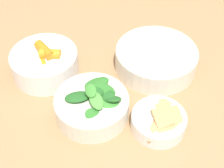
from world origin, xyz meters
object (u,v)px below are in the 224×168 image
object	(u,v)px
bowl_beans_hotdog	(156,59)
bowl_carrots	(45,62)
bowl_cookies	(159,120)
bowl_greens	(93,104)

from	to	relation	value
bowl_beans_hotdog	bowl_carrots	bearing A→B (deg)	-173.38
bowl_carrots	bowl_cookies	distance (m)	0.30
bowl_carrots	bowl_beans_hotdog	bearing A→B (deg)	6.62
bowl_beans_hotdog	bowl_cookies	distance (m)	0.18
bowl_greens	bowl_beans_hotdog	world-z (taller)	bowl_greens
bowl_carrots	bowl_cookies	world-z (taller)	bowl_carrots
bowl_carrots	bowl_greens	xyz separation A→B (m)	(0.12, -0.12, -0.00)
bowl_cookies	bowl_beans_hotdog	bearing A→B (deg)	88.64
bowl_greens	bowl_beans_hotdog	xyz separation A→B (m)	(0.14, 0.15, -0.00)
bowl_greens	bowl_cookies	distance (m)	0.14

